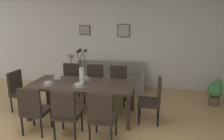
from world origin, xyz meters
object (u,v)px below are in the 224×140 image
Objects in this scene: table_lamp at (71,59)px; bowl_far_left at (79,85)px; dining_chair_head_west at (20,89)px; potted_plant at (215,91)px; dining_chair_near_right at (70,80)px; framed_picture_left at (85,30)px; dining_chair_head_east at (153,98)px; centerpiece_vase at (82,70)px; dining_chair_mid_left at (102,115)px; bowl_near_right at (57,77)px; dining_chair_mid_right at (118,83)px; dining_chair_far_left at (66,111)px; bowl_near_left at (48,83)px; dining_chair_far_right at (94,81)px; dining_chair_near_left at (34,108)px; sofa at (109,81)px; bowl_far_right at (85,79)px; framed_picture_center at (124,31)px; side_table at (72,80)px; dining_table at (82,86)px.

bowl_far_left is at bearing -65.20° from table_lamp.
dining_chair_head_west is 1.37× the size of potted_plant.
dining_chair_near_right is 1.74m from framed_picture_left.
centerpiece_vase reaches higher than dining_chair_head_east.
table_lamp reaches higher than dining_chair_head_west.
bowl_near_right is (-1.30, 1.14, 0.27)m from dining_chair_mid_left.
bowl_near_right is at bearing -81.25° from table_lamp.
table_lamp is at bearing 151.76° from dining_chair_mid_right.
dining_chair_far_left is at bearing 179.19° from dining_chair_mid_left.
bowl_far_left is at bearing 0.00° from bowl_near_left.
dining_chair_far_right is 1.00× the size of dining_chair_head_west.
framed_picture_left is (-0.61, 1.27, 1.20)m from dining_chair_far_right.
dining_chair_near_left and dining_chair_head_east have the same top height.
table_lamp is (-0.89, 1.92, 0.11)m from bowl_far_left.
sofa is at bearing 84.54° from dining_chair_far_left.
framed_picture_left reaches higher than bowl_near_left.
dining_chair_head_east is 1.37× the size of potted_plant.
bowl_far_right is (0.64, -0.70, 0.27)m from dining_chair_near_right.
dining_chair_far_left is 1.00× the size of dining_chair_mid_left.
dining_chair_far_left is at bearing -71.03° from dining_chair_near_right.
bowl_near_left is at bearing 91.66° from dining_chair_near_left.
dining_chair_mid_right is 2.30m from dining_chair_head_west.
dining_chair_far_left is at bearing -100.97° from framed_picture_center.
bowl_far_left is 3.30m from potted_plant.
bowl_near_right is at bearing -91.92° from framed_picture_left.
dining_chair_near_right is at bearing -72.12° from side_table.
bowl_far_left is 0.25× the size of potted_plant.
dining_chair_mid_left is at bearing -55.21° from dining_table.
side_table is (-0.89, 1.69, -0.76)m from centerpiece_vase.
potted_plant is at bearing 24.17° from bowl_far_left.
bowl_near_right is at bearing 90.99° from dining_chair_near_left.
dining_chair_head_east is at bearing -32.15° from dining_chair_far_right.
centerpiece_vase reaches higher than dining_chair_mid_right.
dining_table is 1.07× the size of sofa.
bowl_near_left is at bearing -91.56° from framed_picture_left.
dining_chair_mid_right is at bearing 54.15° from dining_chair_near_left.
dining_chair_far_left is 1.90m from dining_chair_mid_right.
side_table is (-0.90, 0.78, -0.25)m from dining_chair_far_right.
dining_chair_head_east reaches higher than bowl_far_right.
framed_picture_center reaches higher than bowl_near_left.
dining_chair_far_left is 1.34m from bowl_near_right.
table_lamp reaches higher than potted_plant.
dining_chair_mid_right is (0.62, -0.04, 0.00)m from dining_chair_far_right.
table_lamp is at bearing -179.47° from sofa.
dining_chair_far_right and dining_chair_mid_left have the same top height.
dining_chair_far_right and dining_chair_head_west have the same top height.
table_lamp is (-1.53, 2.62, 0.38)m from dining_chair_mid_left.
dining_chair_near_left is at bearing -157.81° from dining_chair_head_east.
table_lamp is at bearing 114.80° from bowl_far_left.
dining_table is at bearing -125.77° from dining_chair_mid_right.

